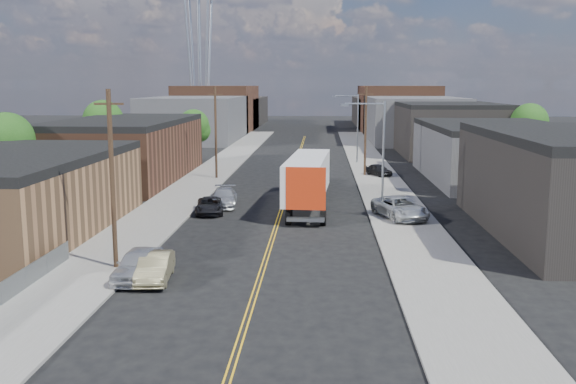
# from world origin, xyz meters

# --- Properties ---
(ground) EXTENTS (260.00, 260.00, 0.00)m
(ground) POSITION_xyz_m (0.00, 60.00, 0.00)
(ground) COLOR black
(ground) RESTS_ON ground
(centerline) EXTENTS (0.32, 120.00, 0.01)m
(centerline) POSITION_xyz_m (0.00, 45.00, 0.01)
(centerline) COLOR gold
(centerline) RESTS_ON ground
(sidewalk_left) EXTENTS (5.00, 140.00, 0.15)m
(sidewalk_left) POSITION_xyz_m (-9.50, 45.00, 0.07)
(sidewalk_left) COLOR slate
(sidewalk_left) RESTS_ON ground
(sidewalk_right) EXTENTS (5.00, 140.00, 0.15)m
(sidewalk_right) POSITION_xyz_m (9.50, 45.00, 0.07)
(sidewalk_right) COLOR slate
(sidewalk_right) RESTS_ON ground
(warehouse_tan) EXTENTS (12.00, 22.00, 5.60)m
(warehouse_tan) POSITION_xyz_m (-18.00, 18.00, 2.80)
(warehouse_tan) COLOR brown
(warehouse_tan) RESTS_ON ground
(warehouse_brown) EXTENTS (12.00, 26.00, 6.60)m
(warehouse_brown) POSITION_xyz_m (-18.00, 44.00, 3.30)
(warehouse_brown) COLOR #4D2D1E
(warehouse_brown) RESTS_ON ground
(industrial_right_b) EXTENTS (14.00, 24.00, 6.10)m
(industrial_right_b) POSITION_xyz_m (22.00, 46.00, 3.05)
(industrial_right_b) COLOR #343436
(industrial_right_b) RESTS_ON ground
(industrial_right_c) EXTENTS (14.00, 22.00, 7.60)m
(industrial_right_c) POSITION_xyz_m (22.00, 72.00, 3.80)
(industrial_right_c) COLOR black
(industrial_right_c) RESTS_ON ground
(skyline_left_a) EXTENTS (16.00, 30.00, 8.00)m
(skyline_left_a) POSITION_xyz_m (-20.00, 95.00, 4.00)
(skyline_left_a) COLOR #343436
(skyline_left_a) RESTS_ON ground
(skyline_right_a) EXTENTS (16.00, 30.00, 8.00)m
(skyline_right_a) POSITION_xyz_m (20.00, 95.00, 4.00)
(skyline_right_a) COLOR #343436
(skyline_right_a) RESTS_ON ground
(skyline_left_b) EXTENTS (16.00, 26.00, 10.00)m
(skyline_left_b) POSITION_xyz_m (-20.00, 120.00, 5.00)
(skyline_left_b) COLOR #4D2D1E
(skyline_left_b) RESTS_ON ground
(skyline_right_b) EXTENTS (16.00, 26.00, 10.00)m
(skyline_right_b) POSITION_xyz_m (20.00, 120.00, 5.00)
(skyline_right_b) COLOR #4D2D1E
(skyline_right_b) RESTS_ON ground
(skyline_left_c) EXTENTS (16.00, 40.00, 7.00)m
(skyline_left_c) POSITION_xyz_m (-20.00, 140.00, 3.50)
(skyline_left_c) COLOR black
(skyline_left_c) RESTS_ON ground
(skyline_right_c) EXTENTS (16.00, 40.00, 7.00)m
(skyline_right_c) POSITION_xyz_m (20.00, 140.00, 3.50)
(skyline_right_c) COLOR black
(skyline_right_c) RESTS_ON ground
(streetlight_near) EXTENTS (3.39, 0.25, 9.00)m
(streetlight_near) POSITION_xyz_m (7.60, 25.00, 5.33)
(streetlight_near) COLOR gray
(streetlight_near) RESTS_ON ground
(streetlight_far) EXTENTS (3.39, 0.25, 9.00)m
(streetlight_far) POSITION_xyz_m (7.60, 60.00, 5.33)
(streetlight_far) COLOR gray
(streetlight_far) RESTS_ON ground
(utility_pole_left_near) EXTENTS (1.60, 0.26, 10.00)m
(utility_pole_left_near) POSITION_xyz_m (-8.20, 10.00, 5.14)
(utility_pole_left_near) COLOR black
(utility_pole_left_near) RESTS_ON ground
(utility_pole_left_far) EXTENTS (1.60, 0.26, 10.00)m
(utility_pole_left_far) POSITION_xyz_m (-8.20, 45.00, 5.14)
(utility_pole_left_far) COLOR black
(utility_pole_left_far) RESTS_ON ground
(utility_pole_right) EXTENTS (1.60, 0.26, 10.00)m
(utility_pole_right) POSITION_xyz_m (8.20, 48.00, 5.14)
(utility_pole_right) COLOR black
(utility_pole_right) RESTS_ON ground
(chainlink_fence) EXTENTS (0.05, 16.00, 1.22)m
(chainlink_fence) POSITION_xyz_m (-11.50, 3.50, 0.66)
(chainlink_fence) COLOR slate
(chainlink_fence) RESTS_ON ground
(tree_left_near) EXTENTS (4.85, 4.76, 7.91)m
(tree_left_near) POSITION_xyz_m (-23.94, 30.00, 5.18)
(tree_left_near) COLOR black
(tree_left_near) RESTS_ON ground
(tree_left_mid) EXTENTS (5.10, 5.04, 8.37)m
(tree_left_mid) POSITION_xyz_m (-23.94, 55.00, 5.48)
(tree_left_mid) COLOR black
(tree_left_mid) RESTS_ON ground
(tree_left_far) EXTENTS (4.35, 4.20, 6.97)m
(tree_left_far) POSITION_xyz_m (-13.94, 62.00, 4.57)
(tree_left_far) COLOR black
(tree_left_far) RESTS_ON ground
(tree_right_far) EXTENTS (4.85, 4.76, 7.91)m
(tree_right_far) POSITION_xyz_m (30.06, 60.00, 5.18)
(tree_right_far) COLOR black
(tree_right_far) RESTS_ON ground
(semi_truck) EXTENTS (3.73, 17.00, 4.41)m
(semi_truck) POSITION_xyz_m (2.15, 29.46, 2.52)
(semi_truck) COLOR beige
(semi_truck) RESTS_ON ground
(car_left_a) EXTENTS (2.08, 4.90, 1.65)m
(car_left_a) POSITION_xyz_m (-6.40, 8.22, 0.83)
(car_left_a) COLOR #B9BBBF
(car_left_a) RESTS_ON ground
(car_left_b) EXTENTS (1.97, 4.58, 1.47)m
(car_left_b) POSITION_xyz_m (-5.45, 8.00, 0.73)
(car_left_b) COLOR #7E7653
(car_left_b) RESTS_ON ground
(car_left_c) EXTENTS (2.72, 4.89, 1.29)m
(car_left_c) POSITION_xyz_m (-5.65, 25.97, 0.65)
(car_left_c) COLOR black
(car_left_c) RESTS_ON ground
(car_left_d) EXTENTS (2.60, 5.44, 1.53)m
(car_left_d) POSITION_xyz_m (-5.00, 29.08, 0.76)
(car_left_d) COLOR #AAADB0
(car_left_d) RESTS_ON ground
(car_right_lot_a) EXTENTS (4.48, 6.42, 1.63)m
(car_right_lot_a) POSITION_xyz_m (9.30, 24.20, 0.96)
(car_right_lot_a) COLOR #BBBEC1
(car_right_lot_a) RESTS_ON sidewalk_right
(car_right_lot_c) EXTENTS (3.16, 4.08, 1.30)m
(car_right_lot_c) POSITION_xyz_m (9.74, 47.60, 0.80)
(car_right_lot_c) COLOR black
(car_right_lot_c) RESTS_ON sidewalk_right
(car_ahead_truck) EXTENTS (2.83, 5.99, 1.66)m
(car_ahead_truck) POSITION_xyz_m (2.58, 42.00, 0.83)
(car_ahead_truck) COLOR black
(car_ahead_truck) RESTS_ON ground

